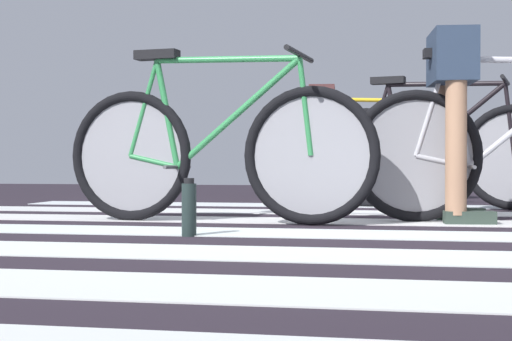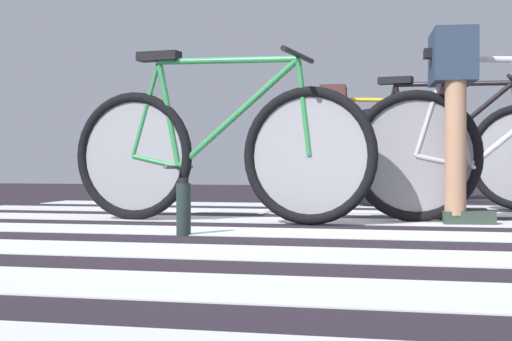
% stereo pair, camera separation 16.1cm
% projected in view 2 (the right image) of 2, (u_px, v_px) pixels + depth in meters
% --- Properties ---
extents(ground, '(18.00, 14.00, 0.02)m').
position_uv_depth(ground, '(340.00, 232.00, 3.72)').
color(ground, '#251E27').
extents(crosswalk_markings, '(5.46, 4.98, 0.00)m').
position_uv_depth(crosswalk_markings, '(334.00, 234.00, 3.46)').
color(crosswalk_markings, silver).
rests_on(crosswalk_markings, ground).
extents(bicycle_1_of_4, '(1.73, 0.52, 0.93)m').
position_uv_depth(bicycle_1_of_4, '(217.00, 151.00, 4.14)').
color(bicycle_1_of_4, black).
rests_on(bicycle_1_of_4, ground).
extents(cyclist_2_of_4, '(0.35, 0.43, 1.03)m').
position_uv_depth(cyclist_2_of_4, '(453.00, 99.00, 4.14)').
color(cyclist_2_of_4, '#A87A5B').
rests_on(cyclist_2_of_4, ground).
extents(bicycle_3_of_4, '(1.71, 0.56, 0.93)m').
position_uv_depth(bicycle_3_of_4, '(444.00, 153.00, 5.38)').
color(bicycle_3_of_4, black).
rests_on(bicycle_3_of_4, ground).
extents(bicycle_4_of_4, '(1.74, 0.52, 0.93)m').
position_uv_depth(bicycle_4_of_4, '(370.00, 155.00, 6.75)').
color(bicycle_4_of_4, black).
rests_on(bicycle_4_of_4, ground).
extents(cyclist_4_of_4, '(0.34, 0.42, 0.99)m').
position_uv_depth(cyclist_4_of_4, '(334.00, 126.00, 6.80)').
color(cyclist_4_of_4, '#A87A5B').
rests_on(cyclist_4_of_4, ground).
extents(water_bottle, '(0.06, 0.06, 0.25)m').
position_uv_depth(water_bottle, '(184.00, 208.00, 3.42)').
color(water_bottle, '#202E2C').
rests_on(water_bottle, ground).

